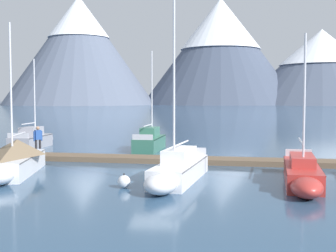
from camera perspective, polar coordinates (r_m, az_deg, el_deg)
name	(u,v)px	position (r m, az deg, el deg)	size (l,w,h in m)	color
ground_plane	(155,173)	(22.84, -1.59, -5.97)	(700.00, 700.00, 0.00)	#2D4C6B
mountain_west_summit	(79,49)	(234.25, -11.09, 9.51)	(75.87, 75.87, 54.01)	slate
mountain_central_massif	(220,48)	(242.93, 6.60, 9.67)	(82.32, 82.32, 55.55)	#424C60
mountain_shoulder_ridge	(321,65)	(248.00, 18.69, 7.29)	(85.54, 85.54, 38.55)	#4C566B
dock	(164,160)	(26.75, -0.45, -4.24)	(27.62, 3.86, 0.30)	brown
sailboat_nearest_berth	(33,139)	(35.95, -16.55, -1.61)	(1.78, 5.57, 6.72)	#93939E
sailboat_second_berth	(14,158)	(23.70, -18.74, -3.86)	(2.92, 6.92, 7.38)	silver
sailboat_mid_dock_port	(151,141)	(32.93, -2.19, -1.87)	(1.84, 5.69, 7.17)	#336B56
sailboat_mid_dock_starboard	(177,169)	(20.39, 1.19, -5.46)	(2.51, 7.16, 9.18)	white
sailboat_far_berth	(303,173)	(20.62, 16.54, -5.70)	(2.19, 7.21, 6.51)	#B2332D
person_on_dock	(38,138)	(29.48, -16.02, -1.47)	(0.43, 0.46, 1.69)	#232328
mooring_buoy_inner_mooring	(124,182)	(19.30, -5.54, -6.96)	(0.54, 0.54, 0.62)	white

